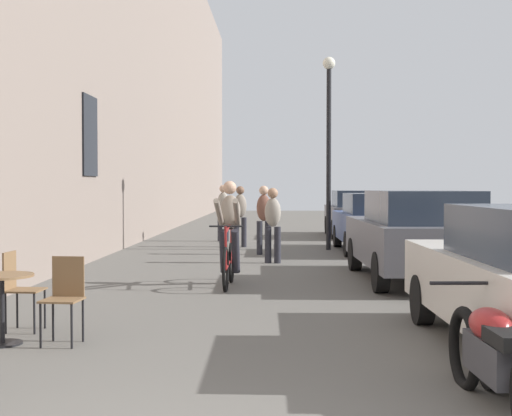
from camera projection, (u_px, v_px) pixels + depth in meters
The scene contains 14 objects.
building_facade_left at pixel (104, 3), 17.31m from camera, with size 0.54×68.00×12.17m.
cafe_table_mid at pixel (2, 294), 7.27m from camera, with size 0.64×0.64×0.72m.
cafe_chair_mid_toward_street at pixel (65, 293), 7.33m from camera, with size 0.41×0.41×0.89m.
cafe_chair_mid_toward_wall at pixel (19, 285), 7.95m from camera, with size 0.39×0.39×0.89m.
cyclist_on_bicycle at pixel (229, 236), 11.63m from camera, with size 0.52×1.76×1.74m.
pedestrian_near at pixel (273, 221), 14.98m from camera, with size 0.36×0.27×1.59m.
pedestrian_mid at pixel (264, 216), 16.87m from camera, with size 0.37×0.28×1.63m.
pedestrian_far at pixel (240, 213), 18.95m from camera, with size 0.37×0.28×1.63m.
pedestrian_furthest at pixel (223, 210), 20.95m from camera, with size 0.38×0.30×1.66m.
street_lamp at pixel (329, 128), 18.05m from camera, with size 0.32×0.32×4.90m.
parked_car_second at pixel (416, 234), 12.10m from camera, with size 1.93×4.40×1.55m.
parked_car_third at pixel (374, 222), 17.51m from camera, with size 1.77×4.10×1.45m.
parked_car_fourth at pixel (356, 213), 22.88m from camera, with size 1.78×4.19×1.49m.
parked_motorcycle at pixel (496, 358), 5.03m from camera, with size 0.62×2.15×0.92m.
Camera 1 is at (0.78, -3.33, 1.62)m, focal length 49.92 mm.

